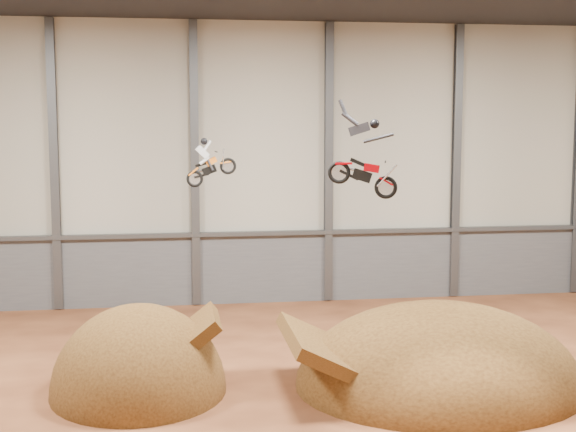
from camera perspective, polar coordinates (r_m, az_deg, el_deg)
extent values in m
plane|color=#532916|center=(26.68, 1.93, -13.33)|extent=(40.00, 40.00, 0.00)
cube|color=#B9B5A4|center=(39.94, -1.86, 3.72)|extent=(40.00, 0.10, 14.00)
cube|color=#585A60|center=(40.48, -1.81, -3.73)|extent=(39.80, 0.18, 3.50)
cube|color=#47494F|center=(40.04, -1.80, -1.24)|extent=(39.80, 0.35, 0.20)
cube|color=#47494F|center=(39.87, -16.28, 3.44)|extent=(0.40, 0.36, 13.90)
cube|color=#47494F|center=(39.51, -6.64, 3.64)|extent=(0.40, 0.36, 13.90)
cube|color=#47494F|center=(40.26, 2.90, 3.74)|extent=(0.40, 0.36, 13.90)
cube|color=#47494F|center=(42.06, 11.87, 3.74)|extent=(0.40, 0.36, 13.90)
ellipsoid|color=#3D250F|center=(28.46, -10.54, -12.13)|extent=(5.94, 6.85, 5.94)
ellipsoid|color=#3D250F|center=(29.01, 10.65, -11.76)|extent=(10.01, 8.86, 5.78)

